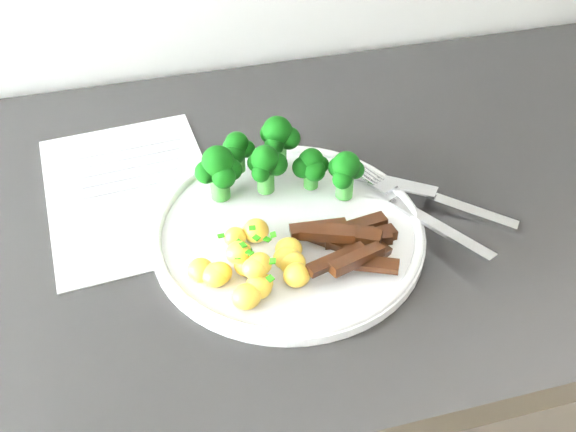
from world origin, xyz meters
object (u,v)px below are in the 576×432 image
at_px(plate, 288,230).
at_px(potatoes, 253,265).
at_px(counter, 217,429).
at_px(recipe_paper, 131,191).
at_px(knife, 446,204).
at_px(broccoli, 272,160).
at_px(beef_strips, 349,241).
at_px(fork, 419,213).

bearing_deg(plate, potatoes, -132.43).
distance_m(counter, plate, 0.50).
relative_size(recipe_paper, knife, 1.60).
xyz_separation_m(plate, knife, (0.19, -0.00, 0.00)).
bearing_deg(broccoli, beef_strips, -64.78).
bearing_deg(fork, broccoli, 147.67).
xyz_separation_m(counter, plate, (0.11, -0.06, 0.48)).
bearing_deg(recipe_paper, fork, -24.63).
height_order(counter, knife, knife).
distance_m(plate, potatoes, 0.08).
bearing_deg(broccoli, knife, -21.88).
relative_size(plate, broccoli, 1.60).
height_order(plate, potatoes, potatoes).
relative_size(counter, plate, 8.26).
bearing_deg(recipe_paper, broccoli, -16.80).
bearing_deg(counter, fork, -16.70).
xyz_separation_m(recipe_paper, potatoes, (0.11, -0.18, 0.02)).
relative_size(potatoes, beef_strips, 1.06).
bearing_deg(beef_strips, knife, 17.38).
bearing_deg(broccoli, fork, -32.33).
distance_m(potatoes, fork, 0.20).
xyz_separation_m(broccoli, potatoes, (-0.05, -0.13, -0.03)).
bearing_deg(knife, beef_strips, -162.62).
height_order(plate, broccoli, broccoli).
distance_m(plate, beef_strips, 0.07).
bearing_deg(potatoes, counter, 116.00).
bearing_deg(counter, broccoli, 9.13).
relative_size(recipe_paper, potatoes, 2.38).
distance_m(plate, knife, 0.19).
relative_size(broccoli, fork, 0.95).
height_order(beef_strips, knife, beef_strips).
xyz_separation_m(counter, knife, (0.30, -0.06, 0.48)).
bearing_deg(knife, fork, -157.88).
bearing_deg(knife, recipe_paper, 160.44).
height_order(recipe_paper, fork, fork).
xyz_separation_m(recipe_paper, beef_strips, (0.22, -0.17, 0.02)).
bearing_deg(beef_strips, broccoli, 115.22).
xyz_separation_m(recipe_paper, fork, (0.31, -0.14, 0.02)).
bearing_deg(plate, broccoli, 90.10).
relative_size(counter, potatoes, 20.49).
xyz_separation_m(broccoli, knife, (0.19, -0.08, -0.04)).
xyz_separation_m(potatoes, knife, (0.24, 0.05, -0.02)).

